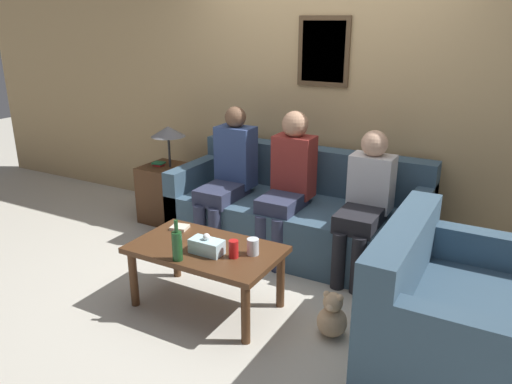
{
  "coord_description": "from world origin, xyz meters",
  "views": [
    {
      "loc": [
        1.68,
        -3.27,
        1.97
      ],
      "look_at": [
        -0.08,
        -0.09,
        0.71
      ],
      "focal_mm": 35.0,
      "sensor_mm": 36.0,
      "label": 1
    }
  ],
  "objects_px": {
    "couch_side": "(452,321)",
    "teddy_bear": "(332,317)",
    "coffee_table": "(206,255)",
    "person_right": "(366,199)",
    "drinking_glass": "(253,247)",
    "wine_bottle": "(177,245)",
    "person_left": "(228,173)",
    "couch_main": "(298,216)",
    "person_middle": "(288,179)"
  },
  "relations": [
    {
      "from": "coffee_table",
      "to": "drinking_glass",
      "type": "distance_m",
      "value": 0.37
    },
    {
      "from": "drinking_glass",
      "to": "coffee_table",
      "type": "bearing_deg",
      "value": -169.97
    },
    {
      "from": "couch_side",
      "to": "teddy_bear",
      "type": "distance_m",
      "value": 0.74
    },
    {
      "from": "couch_side",
      "to": "wine_bottle",
      "type": "relative_size",
      "value": 4.36
    },
    {
      "from": "person_left",
      "to": "person_right",
      "type": "xyz_separation_m",
      "value": [
        1.26,
        0.0,
        -0.03
      ]
    },
    {
      "from": "couch_main",
      "to": "person_left",
      "type": "xyz_separation_m",
      "value": [
        -0.61,
        -0.19,
        0.36
      ]
    },
    {
      "from": "wine_bottle",
      "to": "person_middle",
      "type": "distance_m",
      "value": 1.32
    },
    {
      "from": "person_left",
      "to": "person_right",
      "type": "distance_m",
      "value": 1.26
    },
    {
      "from": "coffee_table",
      "to": "drinking_glass",
      "type": "height_order",
      "value": "drinking_glass"
    },
    {
      "from": "wine_bottle",
      "to": "teddy_bear",
      "type": "distance_m",
      "value": 1.11
    },
    {
      "from": "person_middle",
      "to": "drinking_glass",
      "type": "bearing_deg",
      "value": -77.79
    },
    {
      "from": "person_left",
      "to": "person_right",
      "type": "height_order",
      "value": "person_left"
    },
    {
      "from": "couch_main",
      "to": "drinking_glass",
      "type": "distance_m",
      "value": 1.2
    },
    {
      "from": "couch_main",
      "to": "couch_side",
      "type": "relative_size",
      "value": 1.79
    },
    {
      "from": "person_right",
      "to": "teddy_bear",
      "type": "xyz_separation_m",
      "value": [
        0.11,
        -0.94,
        -0.5
      ]
    },
    {
      "from": "drinking_glass",
      "to": "teddy_bear",
      "type": "distance_m",
      "value": 0.69
    },
    {
      "from": "couch_side",
      "to": "coffee_table",
      "type": "xyz_separation_m",
      "value": [
        -1.63,
        -0.14,
        0.09
      ]
    },
    {
      "from": "drinking_glass",
      "to": "wine_bottle",
      "type": "bearing_deg",
      "value": -141.58
    },
    {
      "from": "coffee_table",
      "to": "person_left",
      "type": "height_order",
      "value": "person_left"
    },
    {
      "from": "coffee_table",
      "to": "wine_bottle",
      "type": "distance_m",
      "value": 0.31
    },
    {
      "from": "person_right",
      "to": "teddy_bear",
      "type": "distance_m",
      "value": 1.07
    },
    {
      "from": "coffee_table",
      "to": "teddy_bear",
      "type": "distance_m",
      "value": 0.96
    },
    {
      "from": "couch_side",
      "to": "wine_bottle",
      "type": "bearing_deg",
      "value": 103.08
    },
    {
      "from": "wine_bottle",
      "to": "person_middle",
      "type": "bearing_deg",
      "value": 82.22
    },
    {
      "from": "coffee_table",
      "to": "person_middle",
      "type": "height_order",
      "value": "person_middle"
    },
    {
      "from": "couch_side",
      "to": "person_middle",
      "type": "bearing_deg",
      "value": 58.62
    },
    {
      "from": "teddy_bear",
      "to": "person_right",
      "type": "bearing_deg",
      "value": 96.46
    },
    {
      "from": "coffee_table",
      "to": "person_middle",
      "type": "bearing_deg",
      "value": 83.03
    },
    {
      "from": "couch_main",
      "to": "wine_bottle",
      "type": "bearing_deg",
      "value": -97.9
    },
    {
      "from": "wine_bottle",
      "to": "person_left",
      "type": "relative_size",
      "value": 0.23
    },
    {
      "from": "person_right",
      "to": "drinking_glass",
      "type": "bearing_deg",
      "value": -115.48
    },
    {
      "from": "drinking_glass",
      "to": "person_right",
      "type": "bearing_deg",
      "value": 64.52
    },
    {
      "from": "couch_side",
      "to": "drinking_glass",
      "type": "xyz_separation_m",
      "value": [
        -1.29,
        -0.08,
        0.22
      ]
    },
    {
      "from": "couch_main",
      "to": "teddy_bear",
      "type": "distance_m",
      "value": 1.37
    },
    {
      "from": "couch_side",
      "to": "person_middle",
      "type": "height_order",
      "value": "person_middle"
    },
    {
      "from": "wine_bottle",
      "to": "teddy_bear",
      "type": "height_order",
      "value": "wine_bottle"
    },
    {
      "from": "couch_side",
      "to": "coffee_table",
      "type": "distance_m",
      "value": 1.64
    },
    {
      "from": "person_middle",
      "to": "teddy_bear",
      "type": "bearing_deg",
      "value": -50.66
    },
    {
      "from": "coffee_table",
      "to": "drinking_glass",
      "type": "xyz_separation_m",
      "value": [
        0.34,
        0.06,
        0.12
      ]
    },
    {
      "from": "couch_side",
      "to": "person_middle",
      "type": "xyz_separation_m",
      "value": [
        -1.5,
        0.92,
        0.38
      ]
    },
    {
      "from": "person_left",
      "to": "teddy_bear",
      "type": "bearing_deg",
      "value": -34.47
    },
    {
      "from": "wine_bottle",
      "to": "person_left",
      "type": "height_order",
      "value": "person_left"
    },
    {
      "from": "couch_main",
      "to": "person_left",
      "type": "distance_m",
      "value": 0.73
    },
    {
      "from": "wine_bottle",
      "to": "person_middle",
      "type": "xyz_separation_m",
      "value": [
        0.18,
        1.31,
        0.11
      ]
    },
    {
      "from": "wine_bottle",
      "to": "person_right",
      "type": "bearing_deg",
      "value": 56.32
    },
    {
      "from": "couch_main",
      "to": "teddy_bear",
      "type": "relative_size",
      "value": 7.03
    },
    {
      "from": "person_left",
      "to": "drinking_glass",
      "type": "bearing_deg",
      "value": -50.67
    },
    {
      "from": "coffee_table",
      "to": "couch_side",
      "type": "bearing_deg",
      "value": 4.87
    },
    {
      "from": "drinking_glass",
      "to": "teddy_bear",
      "type": "relative_size",
      "value": 0.36
    },
    {
      "from": "wine_bottle",
      "to": "drinking_glass",
      "type": "distance_m",
      "value": 0.5
    }
  ]
}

